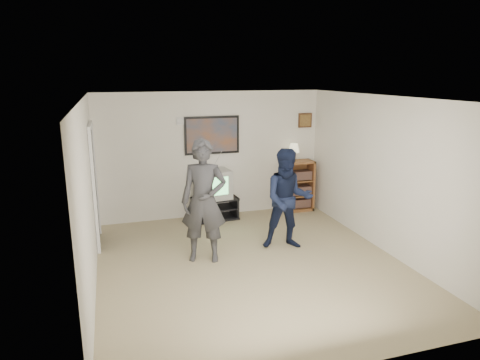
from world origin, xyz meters
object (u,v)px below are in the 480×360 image
media_stand (215,208)px  crt_television (212,184)px  person_tall (204,201)px  bookshelf (297,186)px  person_short (288,199)px

media_stand → crt_television: 0.50m
media_stand → crt_television: size_ratio=1.38×
person_tall → bookshelf: bearing=56.8°
crt_television → person_tall: (-0.56, -1.82, 0.22)m
media_stand → person_tall: (-0.61, -1.82, 0.73)m
media_stand → bookshelf: size_ratio=0.86×
person_short → person_tall: bearing=-162.6°
bookshelf → person_tall: (-2.41, -1.87, 0.41)m
crt_television → person_tall: 1.91m
person_short → crt_television: bearing=130.7°
crt_television → bookshelf: 1.86m
bookshelf → person_short: bearing=-119.0°
bookshelf → person_tall: bearing=-142.3°
person_short → bookshelf: bearing=75.6°
crt_television → person_short: 1.95m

